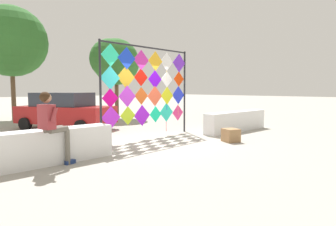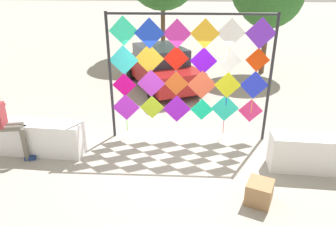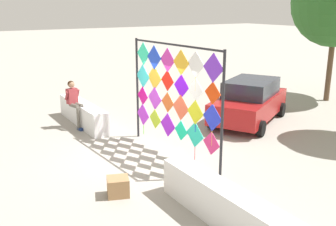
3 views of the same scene
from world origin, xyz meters
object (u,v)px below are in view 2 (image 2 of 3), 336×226
(parked_car, at_px, (161,67))
(cardboard_box_large, at_px, (259,192))
(kite_display_rack, at_px, (189,68))
(seated_vendor, at_px, (6,120))

(parked_car, distance_m, cardboard_box_large, 7.01)
(parked_car, relative_size, cardboard_box_large, 9.04)
(kite_display_rack, distance_m, seated_vendor, 4.24)
(seated_vendor, distance_m, cardboard_box_large, 5.45)
(seated_vendor, bearing_deg, parked_car, 64.71)
(seated_vendor, bearing_deg, cardboard_box_large, -9.31)
(parked_car, bearing_deg, kite_display_rack, -73.21)
(parked_car, xyz_separation_m, cardboard_box_large, (2.68, -6.46, -0.57))
(seated_vendor, bearing_deg, kite_display_rack, 21.61)
(kite_display_rack, height_order, seated_vendor, kite_display_rack)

